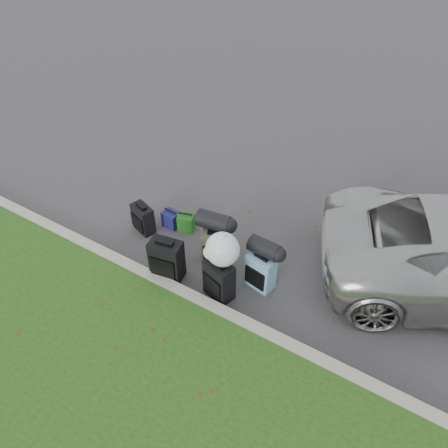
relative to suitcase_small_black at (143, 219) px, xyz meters
The scene contains 12 objects.
ground 1.56m from the suitcase_small_black, ahead, with size 120.00×120.00×0.00m, color #383535.
curb 1.78m from the suitcase_small_black, 29.79° to the right, with size 120.00×0.18×0.15m, color #9E937F.
suitcase_small_black is the anchor object (origin of this frame).
suitcase_large_black_left 1.19m from the suitcase_small_black, 32.80° to the right, with size 0.49×0.29×0.70m, color black.
suitcase_olive 1.45m from the suitcase_small_black, ahead, with size 0.42×0.26×0.58m, color #383925.
suitcase_teal 2.32m from the suitcase_small_black, ahead, with size 0.42×0.25×0.61m, color #57859F.
suitcase_large_black_right 1.97m from the suitcase_small_black, 16.54° to the right, with size 0.44×0.26×0.66m, color black.
tote_green 0.74m from the suitcase_small_black, 32.70° to the left, with size 0.27×0.22×0.31m, color #1C6516.
tote_navy 0.49m from the suitcase_small_black, 44.15° to the left, with size 0.28×0.22×0.30m, color navy.
duffel_left 1.44m from the suitcase_small_black, ahead, with size 0.28×0.28×0.52m, color black.
duffel_right 2.36m from the suitcase_small_black, ahead, with size 0.26×0.26×0.46m, color black.
trash_bag 2.06m from the suitcase_small_black, 14.29° to the right, with size 0.49×0.49×0.49m, color white.
Camera 1 is at (2.59, -4.24, 5.19)m, focal length 35.00 mm.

